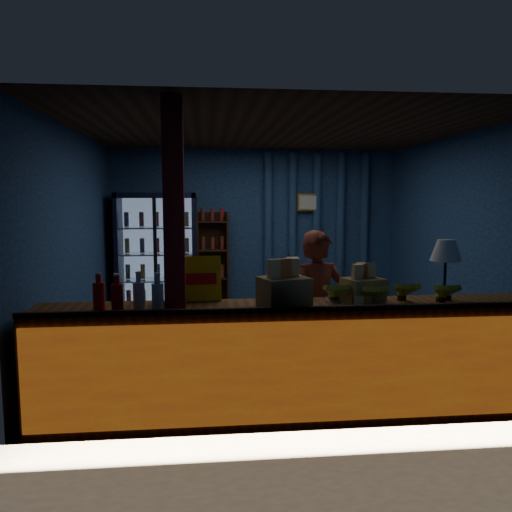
{
  "coord_description": "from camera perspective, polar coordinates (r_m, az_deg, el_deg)",
  "views": [
    {
      "loc": [
        -0.8,
        -5.87,
        1.82
      ],
      "look_at": [
        -0.23,
        -0.2,
        1.16
      ],
      "focal_mm": 35.0,
      "sensor_mm": 36.0,
      "label": 1
    }
  ],
  "objects": [
    {
      "name": "curtain_folds",
      "position": [
        8.23,
        6.93,
        2.96
      ],
      "size": [
        1.74,
        0.14,
        2.5
      ],
      "color": "navy",
      "rests_on": "room_walls"
    },
    {
      "name": "table_lamp",
      "position": [
        4.55,
        20.88,
        0.35
      ],
      "size": [
        0.26,
        0.26,
        0.52
      ],
      "color": "black",
      "rests_on": "counter"
    },
    {
      "name": "side_table",
      "position": [
        7.51,
        3.23,
        -5.45
      ],
      "size": [
        0.58,
        0.46,
        0.59
      ],
      "color": "#3E2013",
      "rests_on": "ground"
    },
    {
      "name": "bottle_shelf",
      "position": [
        7.99,
        -4.96,
        -0.76
      ],
      "size": [
        0.5,
        0.28,
        1.6
      ],
      "color": "#3E2013",
      "rests_on": "ground"
    },
    {
      "name": "yellow_sign",
      "position": [
        4.24,
        -7.24,
        -2.59
      ],
      "size": [
        0.48,
        0.12,
        0.38
      ],
      "color": "yellow",
      "rests_on": "counter"
    },
    {
      "name": "shopkeeper",
      "position": [
        4.76,
        7.16,
        -6.26
      ],
      "size": [
        0.63,
        0.5,
        1.52
      ],
      "primitive_type": "imported",
      "rotation": [
        0.0,
        0.0,
        0.27
      ],
      "color": "maroon",
      "rests_on": "ground"
    },
    {
      "name": "support_post",
      "position": [
        4.01,
        -9.25,
        -0.87
      ],
      "size": [
        0.16,
        0.16,
        2.6
      ],
      "primitive_type": "cube",
      "color": "maroon",
      "rests_on": "ground"
    },
    {
      "name": "framed_picture",
      "position": [
        8.14,
        6.01,
        6.11
      ],
      "size": [
        0.36,
        0.04,
        0.28
      ],
      "color": "gold",
      "rests_on": "room_walls"
    },
    {
      "name": "pastry_tray",
      "position": [
        4.25,
        11.24,
        -4.9
      ],
      "size": [
        0.5,
        0.5,
        0.08
      ],
      "color": "silver",
      "rests_on": "counter"
    },
    {
      "name": "soda_bottles",
      "position": [
        4.0,
        -14.4,
        -4.35
      ],
      "size": [
        0.55,
        0.17,
        0.3
      ],
      "color": "red",
      "rests_on": "counter"
    },
    {
      "name": "room_walls",
      "position": [
        5.93,
        2.04,
        4.22
      ],
      "size": [
        4.6,
        4.6,
        4.6
      ],
      "color": "navy",
      "rests_on": "ground"
    },
    {
      "name": "snack_box_centre",
      "position": [
        4.3,
        12.12,
        -3.59
      ],
      "size": [
        0.37,
        0.34,
        0.33
      ],
      "color": "olive",
      "rests_on": "counter"
    },
    {
      "name": "beverage_cooler",
      "position": [
        7.87,
        -11.16,
        0.05
      ],
      "size": [
        1.2,
        0.62,
        1.9
      ],
      "color": "black",
      "rests_on": "ground"
    },
    {
      "name": "snack_box_left",
      "position": [
        4.01,
        3.21,
        -3.85
      ],
      "size": [
        0.44,
        0.4,
        0.39
      ],
      "color": "olive",
      "rests_on": "counter"
    },
    {
      "name": "counter",
      "position": [
        4.26,
        5.52,
        -11.76
      ],
      "size": [
        4.4,
        0.57,
        0.99
      ],
      "color": "brown",
      "rests_on": "ground"
    },
    {
      "name": "green_chair",
      "position": [
        7.64,
        8.76,
        -5.19
      ],
      "size": [
        0.63,
        0.65,
        0.53
      ],
      "primitive_type": "imported",
      "rotation": [
        0.0,
        0.0,
        3.26
      ],
      "color": "#63C66B",
      "rests_on": "ground"
    },
    {
      "name": "ground",
      "position": [
        6.2,
        1.98,
        -10.44
      ],
      "size": [
        4.6,
        4.6,
        0.0
      ],
      "primitive_type": "plane",
      "color": "#515154",
      "rests_on": "ground"
    },
    {
      "name": "banana_bunches",
      "position": [
        4.3,
        14.96,
        -3.95
      ],
      "size": [
        1.16,
        0.32,
        0.19
      ],
      "color": "gold",
      "rests_on": "counter"
    }
  ]
}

